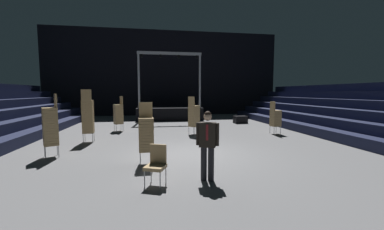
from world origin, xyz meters
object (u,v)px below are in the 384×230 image
(chair_stack_mid_left, at_px, (50,126))
(chair_stack_mid_right, at_px, (118,114))
(chair_stack_mid_centre, at_px, (194,115))
(equipment_road_case, at_px, (240,120))
(chair_stack_front_right, at_px, (275,118))
(chair_stack_rear_left, at_px, (146,133))
(loose_chair_near_man, at_px, (156,163))
(man_with_tie, at_px, (207,142))
(stage_riser, at_px, (169,112))
(chair_stack_front_left, at_px, (88,116))

(chair_stack_mid_left, bearing_deg, chair_stack_mid_right, -41.83)
(chair_stack_mid_centre, bearing_deg, equipment_road_case, 97.32)
(chair_stack_front_right, xyz_separation_m, chair_stack_mid_left, (-9.75, -2.96, 0.21))
(chair_stack_mid_right, bearing_deg, chair_stack_rear_left, 169.77)
(loose_chair_near_man, bearing_deg, chair_stack_mid_right, -53.89)
(man_with_tie, xyz_separation_m, chair_stack_mid_left, (-4.69, 3.00, 0.09))
(chair_stack_rear_left, distance_m, equipment_road_case, 10.89)
(equipment_road_case, bearing_deg, man_with_tie, -114.97)
(chair_stack_front_right, relative_size, chair_stack_mid_left, 0.80)
(chair_stack_front_right, distance_m, chair_stack_mid_right, 8.57)
(chair_stack_mid_centre, relative_size, loose_chair_near_man, 2.08)
(man_with_tie, bearing_deg, stage_riser, -70.59)
(chair_stack_front_right, distance_m, chair_stack_rear_left, 7.85)
(stage_riser, relative_size, man_with_tie, 2.99)
(chair_stack_mid_centre, xyz_separation_m, chair_stack_rear_left, (-2.33, -4.88, -0.04))
(stage_riser, distance_m, chair_stack_mid_left, 11.84)
(chair_stack_mid_right, height_order, loose_chair_near_man, chair_stack_mid_right)
(man_with_tie, distance_m, chair_stack_rear_left, 2.24)
(man_with_tie, height_order, loose_chair_near_man, man_with_tie)
(chair_stack_mid_right, distance_m, equipment_road_case, 8.37)
(chair_stack_mid_right, bearing_deg, chair_stack_mid_centre, -138.01)
(chair_stack_rear_left, bearing_deg, chair_stack_mid_right, -77.79)
(man_with_tie, bearing_deg, chair_stack_rear_left, -28.09)
(chair_stack_front_right, height_order, chair_stack_rear_left, chair_stack_rear_left)
(stage_riser, bearing_deg, chair_stack_front_left, -116.11)
(chair_stack_front_left, bearing_deg, stage_riser, 60.46)
(chair_stack_mid_centre, bearing_deg, chair_stack_rear_left, -62.24)
(chair_stack_front_left, relative_size, chair_stack_rear_left, 1.23)
(chair_stack_mid_left, bearing_deg, chair_stack_rear_left, -138.80)
(chair_stack_mid_left, bearing_deg, stage_riser, -49.62)
(chair_stack_mid_left, distance_m, chair_stack_mid_right, 5.51)
(chair_stack_mid_centre, xyz_separation_m, loose_chair_near_man, (-2.07, -6.60, -0.45))
(stage_riser, relative_size, chair_stack_front_right, 3.03)
(man_with_tie, height_order, equipment_road_case, man_with_tie)
(stage_riser, distance_m, equipment_road_case, 5.88)
(chair_stack_mid_left, xyz_separation_m, chair_stack_mid_right, (1.51, 5.30, -0.08))
(stage_riser, bearing_deg, loose_chair_near_man, -95.39)
(chair_stack_front_right, bearing_deg, man_with_tie, -45.36)
(man_with_tie, distance_m, chair_stack_mid_centre, 6.60)
(man_with_tie, distance_m, chair_stack_mid_right, 8.89)
(loose_chair_near_man, bearing_deg, chair_stack_rear_left, -58.21)
(man_with_tie, relative_size, loose_chair_near_man, 1.83)
(equipment_road_case, height_order, loose_chair_near_man, loose_chair_near_man)
(man_with_tie, height_order, chair_stack_mid_centre, chair_stack_mid_centre)
(chair_stack_rear_left, height_order, loose_chair_near_man, chair_stack_rear_left)
(man_with_tie, relative_size, chair_stack_mid_left, 0.81)
(chair_stack_front_right, height_order, loose_chair_near_man, chair_stack_front_right)
(chair_stack_mid_left, bearing_deg, chair_stack_front_right, -99.06)
(man_with_tie, bearing_deg, chair_stack_front_left, -33.13)
(man_with_tie, height_order, chair_stack_front_left, chair_stack_front_left)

